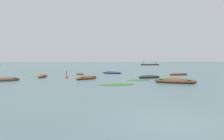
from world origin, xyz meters
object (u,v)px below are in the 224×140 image
ferry_2 (150,64)px  mooring_buoy (66,77)px  rowboat_0 (80,74)px  rowboat_6 (87,78)px  rowboat_4 (149,77)px  rowboat_1 (179,74)px  rowboat_3 (112,73)px  rowboat_2 (4,80)px  rowboat_5 (42,76)px  rowboat_7 (175,81)px

ferry_2 → mooring_buoy: 92.37m
mooring_buoy → ferry_2: bearing=74.5°
rowboat_0 → rowboat_6: rowboat_6 is taller
rowboat_4 → rowboat_6: rowboat_6 is taller
rowboat_1 → rowboat_3: 11.42m
rowboat_2 → ferry_2: size_ratio=0.33×
rowboat_0 → ferry_2: size_ratio=0.35×
rowboat_0 → rowboat_3: (5.26, 2.70, 0.04)m
rowboat_5 → rowboat_6: rowboat_6 is taller
rowboat_3 → mooring_buoy: (-5.83, -9.69, -0.07)m
rowboat_1 → ferry_2: size_ratio=0.35×
rowboat_2 → rowboat_3: 18.72m
rowboat_7 → rowboat_4: bearing=104.7°
mooring_buoy → rowboat_5: bearing=166.8°
rowboat_1 → mooring_buoy: (-16.46, -5.52, -0.04)m
rowboat_1 → mooring_buoy: size_ratio=3.01×
rowboat_0 → mooring_buoy: bearing=-94.6°
rowboat_4 → rowboat_5: rowboat_5 is taller
rowboat_5 → rowboat_7: 17.81m
rowboat_0 → mooring_buoy: (-0.57, -6.99, -0.03)m
rowboat_5 → ferry_2: bearing=72.3°
rowboat_0 → rowboat_4: rowboat_4 is taller
rowboat_5 → rowboat_1: bearing=13.2°
ferry_2 → rowboat_2: bearing=-107.9°
rowboat_0 → rowboat_3: 5.91m
rowboat_0 → rowboat_6: 9.59m
rowboat_7 → mooring_buoy: (-12.55, 6.84, -0.10)m
rowboat_0 → rowboat_5: 7.40m
rowboat_2 → mooring_buoy: (5.75, 5.02, -0.07)m
rowboat_5 → mooring_buoy: size_ratio=3.29×
rowboat_7 → mooring_buoy: bearing=151.4°
rowboat_7 → ferry_2: size_ratio=0.45×
rowboat_0 → mooring_buoy: mooring_buoy is taller
rowboat_4 → ferry_2: size_ratio=0.33×
rowboat_4 → rowboat_1: bearing=47.8°
rowboat_0 → rowboat_1: (15.89, -1.47, 0.01)m
rowboat_5 → rowboat_6: bearing=-25.4°
rowboat_1 → rowboat_3: size_ratio=0.84×
rowboat_2 → rowboat_7: (18.30, -1.82, 0.03)m
rowboat_1 → rowboat_3: (-10.63, 4.17, 0.03)m
rowboat_6 → rowboat_7: bearing=-25.6°
rowboat_3 → rowboat_7: bearing=-67.9°
rowboat_4 → rowboat_5: (-14.44, 1.41, 0.01)m
rowboat_6 → rowboat_0: bearing=104.8°
rowboat_1 → ferry_2: ferry_2 is taller
rowboat_2 → rowboat_3: size_ratio=0.80×
rowboat_6 → rowboat_7: rowboat_7 is taller
rowboat_5 → rowboat_6: 7.23m
rowboat_0 → rowboat_6: (2.45, -9.27, 0.04)m
rowboat_7 → rowboat_2: bearing=174.3°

